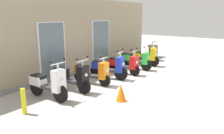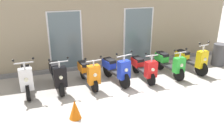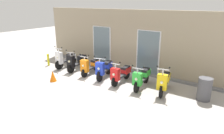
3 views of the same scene
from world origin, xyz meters
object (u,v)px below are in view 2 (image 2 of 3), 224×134
object	(u,v)px
scooter_orange	(89,73)
scooter_white	(26,78)
scooter_blue	(116,69)
scooter_green	(169,63)
trash_bin	(219,55)
scooter_red	(143,67)
scooter_yellow	(191,59)
traffic_cone	(75,109)
scooter_black	(57,75)

from	to	relation	value
scooter_orange	scooter_white	bearing A→B (deg)	178.37
scooter_blue	scooter_green	size ratio (longest dim) A/B	0.97
trash_bin	scooter_white	bearing A→B (deg)	-178.27
scooter_red	scooter_yellow	bearing A→B (deg)	3.10
scooter_white	scooter_orange	bearing A→B (deg)	-1.63
trash_bin	scooter_orange	bearing A→B (deg)	-177.08
scooter_green	traffic_cone	bearing A→B (deg)	-154.76
scooter_white	scooter_yellow	xyz separation A→B (m)	(5.98, -0.03, -0.00)
scooter_white	traffic_cone	bearing A→B (deg)	-57.72
scooter_orange	traffic_cone	distance (m)	1.99
scooter_white	scooter_green	size ratio (longest dim) A/B	0.98
traffic_cone	scooter_white	bearing A→B (deg)	122.28
scooter_green	trash_bin	distance (m)	2.53
scooter_red	scooter_green	xyz separation A→B (m)	(1.06, 0.04, 0.03)
scooter_red	scooter_yellow	world-z (taller)	scooter_yellow
scooter_black	scooter_orange	world-z (taller)	scooter_black
scooter_yellow	trash_bin	xyz separation A→B (m)	(1.52, 0.26, -0.04)
scooter_orange	scooter_green	xyz separation A→B (m)	(3.03, -0.04, 0.02)
scooter_black	scooter_yellow	world-z (taller)	scooter_yellow
scooter_blue	scooter_green	world-z (taller)	scooter_blue
scooter_orange	scooter_red	distance (m)	1.97
scooter_blue	scooter_red	distance (m)	1.02
scooter_red	scooter_yellow	size ratio (longest dim) A/B	0.99
scooter_orange	scooter_yellow	bearing A→B (deg)	0.35
scooter_orange	scooter_yellow	xyz separation A→B (m)	(4.02, 0.02, 0.03)
scooter_yellow	scooter_red	bearing A→B (deg)	-176.90
scooter_white	traffic_cone	size ratio (longest dim) A/B	3.13
scooter_white	scooter_red	world-z (taller)	scooter_white
scooter_green	trash_bin	bearing A→B (deg)	7.39
trash_bin	traffic_cone	world-z (taller)	trash_bin
scooter_yellow	traffic_cone	distance (m)	5.14
scooter_blue	trash_bin	distance (m)	4.60
scooter_red	traffic_cone	bearing A→B (deg)	-147.42
scooter_yellow	scooter_white	bearing A→B (deg)	179.70
scooter_orange	scooter_red	xyz separation A→B (m)	(1.97, -0.09, -0.01)
scooter_green	scooter_orange	bearing A→B (deg)	179.19
scooter_orange	traffic_cone	world-z (taller)	scooter_orange
trash_bin	traffic_cone	xyz separation A→B (m)	(-6.31, -2.11, -0.19)
scooter_black	scooter_orange	xyz separation A→B (m)	(1.01, -0.02, -0.04)
scooter_green	traffic_cone	distance (m)	4.20
scooter_white	scooter_blue	world-z (taller)	scooter_white
scooter_red	scooter_green	distance (m)	1.06
traffic_cone	scooter_green	bearing A→B (deg)	25.24
scooter_black	scooter_red	world-z (taller)	scooter_black
scooter_blue	scooter_yellow	bearing A→B (deg)	1.50
scooter_yellow	trash_bin	world-z (taller)	scooter_yellow
scooter_white	traffic_cone	distance (m)	2.24
scooter_white	scooter_green	xyz separation A→B (m)	(4.99, -0.10, -0.01)
traffic_cone	scooter_yellow	bearing A→B (deg)	21.21
scooter_red	scooter_black	bearing A→B (deg)	177.88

